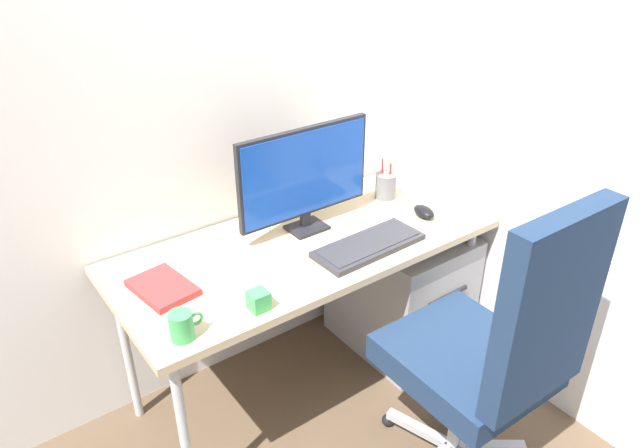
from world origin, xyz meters
TOP-DOWN VIEW (x-y plane):
  - ground_plane at (0.00, 0.00)m, footprint 8.00×8.00m
  - wall_back at (0.00, 0.35)m, footprint 2.90×0.04m
  - wall_side_right at (0.76, -0.21)m, footprint 0.04×2.09m
  - desk at (0.00, 0.00)m, footprint 1.46×0.65m
  - office_chair at (0.19, -0.75)m, footprint 0.54×0.57m
  - filing_cabinet at (0.50, -0.02)m, footprint 0.44×0.56m
  - monitor at (0.06, 0.09)m, footprint 0.57×0.12m
  - keyboard at (0.16, -0.17)m, footprint 0.43×0.18m
  - mouse at (0.51, -0.12)m, footprint 0.08×0.12m
  - pen_holder at (0.50, 0.11)m, footprint 0.09×0.09m
  - notebook at (-0.56, 0.02)m, footprint 0.19×0.25m
  - coffee_mug at (-0.61, -0.24)m, footprint 0.11×0.07m
  - desk_clamp_accessory at (-0.36, -0.25)m, footprint 0.06×0.06m

SIDE VIEW (x-z plane):
  - ground_plane at x=0.00m, z-range 0.00..0.00m
  - filing_cabinet at x=0.50m, z-range 0.00..0.58m
  - office_chair at x=0.19m, z-range 0.03..1.18m
  - desk at x=0.00m, z-range 0.30..1.00m
  - keyboard at x=0.16m, z-range 0.70..0.73m
  - notebook at x=-0.56m, z-range 0.70..0.73m
  - mouse at x=0.51m, z-range 0.70..0.75m
  - desk_clamp_accessory at x=-0.36m, z-range 0.70..0.77m
  - coffee_mug at x=-0.61m, z-range 0.70..0.79m
  - pen_holder at x=0.50m, z-range 0.67..0.85m
  - monitor at x=0.06m, z-range 0.72..1.14m
  - wall_back at x=0.00m, z-range 0.00..2.80m
  - wall_side_right at x=0.76m, z-range 0.00..2.80m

